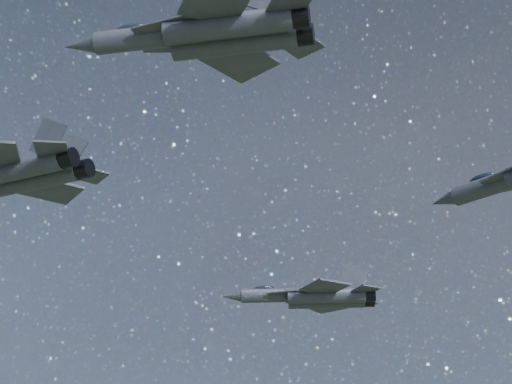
% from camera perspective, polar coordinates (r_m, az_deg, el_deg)
% --- Properties ---
extents(jet_lead, '(19.55, 13.82, 4.96)m').
position_cam_1_polar(jet_lead, '(75.55, -16.08, 1.10)').
color(jet_lead, '#2D3039').
extents(jet_left, '(16.90, 11.39, 4.26)m').
position_cam_1_polar(jet_left, '(90.33, 3.87, -6.96)').
color(jet_left, '#2D3039').
extents(jet_right, '(17.10, 11.82, 4.29)m').
position_cam_1_polar(jet_right, '(54.80, -3.03, 10.53)').
color(jet_right, '#2D3039').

